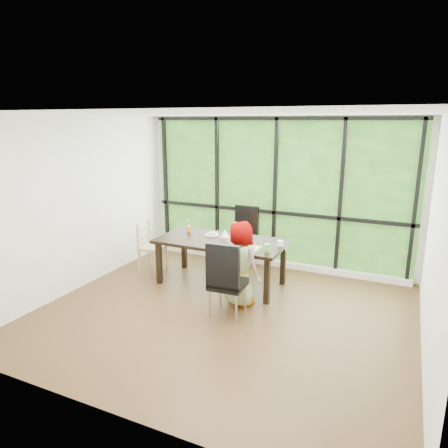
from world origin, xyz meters
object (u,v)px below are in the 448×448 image
Objects in this scene: plate_near at (251,248)px; chair_interior_leather at (228,279)px; plate_far at (212,235)px; orange_cup at (189,229)px; green_cup at (267,248)px; child_toddler at (236,247)px; white_mug at (280,243)px; chair_window_leather at (243,236)px; chair_end_beech at (153,247)px; tissue_box at (225,240)px; dining_table at (221,262)px; child_older at (243,264)px.

chair_interior_leather is at bearing -93.04° from plate_near.
chair_interior_leather is 1.45m from plate_far.
green_cup is (1.58, -0.48, 0.01)m from orange_cup.
child_toddler reaches higher than green_cup.
plate_far is 1.24m from white_mug.
chair_window_leather is 10.12× the size of orange_cup.
orange_cup is (-0.44, 0.01, 0.05)m from plate_far.
chair_end_beech is 7.39× the size of green_cup.
chair_end_beech reaches higher than plate_near.
plate_near is at bearing -96.08° from chair_interior_leather.
chair_interior_leather reaches higher than tissue_box.
chair_window_leather is 2.07m from chair_interior_leather.
plate_near is at bearing -9.02° from tissue_box.
orange_cup is 0.92m from tissue_box.
chair_window_leather is (-0.03, 1.01, 0.17)m from dining_table.
tissue_box is (-0.42, 0.83, 0.27)m from chair_interior_leather.
chair_end_beech is at bearing 172.66° from green_cup.
chair_window_leather is at bearing 117.14° from plate_near.
chair_window_leather is 1.20× the size of chair_end_beech.
green_cup reaches higher than plate_near.
plate_far is (-0.82, 1.17, 0.22)m from chair_interior_leather.
white_mug reaches higher than dining_table.
tissue_box is at bearing -22.67° from orange_cup.
chair_interior_leather reaches higher than green_cup.
child_older reaches higher than chair_interior_leather.
child_older is at bearing -30.51° from orange_cup.
plate_far is 0.44m from orange_cup.
plate_near is at bearing -100.26° from chair_end_beech.
chair_window_leather is 8.87× the size of green_cup.
tissue_box is at bearing -80.88° from chair_window_leather.
plate_far is at bearing -120.19° from child_toddler.
chair_end_beech is 6.88× the size of tissue_box.
plate_far is 0.96m from plate_near.
green_cup is at bearing -43.17° from child_toddler.
chair_window_leather is 8.25× the size of tissue_box.
chair_window_leather is 1.39m from white_mug.
tissue_box is (0.40, -0.34, 0.05)m from plate_far.
chair_end_beech is 8.43× the size of orange_cup.
orange_cup is at bearing 175.59° from white_mug.
orange_cup is (-1.31, 0.43, 0.05)m from plate_near.
white_mug is at bearing -100.48° from child_older.
chair_window_leather is at bearing 96.47° from child_toddler.
child_older is 0.44m from green_cup.
green_cup is at bearing -54.11° from chair_window_leather.
green_cup is (0.87, -0.27, 0.44)m from dining_table.
plate_far is (-0.26, -0.41, 0.31)m from child_toddler.
chair_end_beech is at bearing -178.36° from white_mug.
orange_cup is (-1.27, 1.18, 0.26)m from chair_interior_leather.
green_cup reaches higher than dining_table.
white_mug is at bearing -114.04° from chair_interior_leather.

